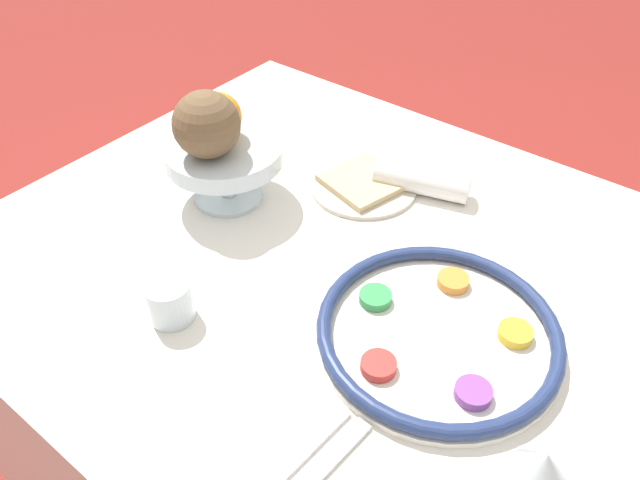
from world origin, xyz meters
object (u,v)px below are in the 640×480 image
wine_glass (540,473)px  napkin_roll (422,180)px  coconut (206,125)px  fruit_stand (224,157)px  cup_near (170,301)px  bread_plate (364,184)px  seder_plate (438,332)px  orange_fruit (218,116)px

wine_glass → napkin_roll: 0.58m
napkin_roll → coconut: bearing=44.9°
fruit_stand → cup_near: (-0.13, 0.25, -0.05)m
bread_plate → seder_plate: bearing=141.1°
coconut → napkin_roll: (-0.25, -0.25, -0.13)m
bread_plate → cup_near: cup_near is taller
seder_plate → fruit_stand: 0.45m
seder_plate → coconut: bearing=-3.4°
coconut → cup_near: coconut is taller
seder_plate → orange_fruit: (0.47, -0.07, 0.13)m
coconut → cup_near: bearing=121.0°
cup_near → fruit_stand: bearing=-61.8°
seder_plate → napkin_roll: 0.34m
fruit_stand → napkin_roll: bearing=-139.2°
seder_plate → fruit_stand: size_ratio=1.66×
coconut → bread_plate: 0.30m
seder_plate → napkin_roll: size_ratio=1.90×
fruit_stand → coconut: size_ratio=1.86×
wine_glass → napkin_roll: size_ratio=0.71×
orange_fruit → napkin_roll: size_ratio=0.46×
wine_glass → napkin_roll: wine_glass is taller
seder_plate → wine_glass: size_ratio=2.67×
fruit_stand → orange_fruit: size_ratio=2.50×
wine_glass → coconut: (0.63, -0.18, 0.07)m
seder_plate → bread_plate: bearing=-38.9°
fruit_stand → wine_glass: bearing=161.4°
fruit_stand → napkin_roll: 0.34m
wine_glass → orange_fruit: orange_fruit is taller
wine_glass → orange_fruit: (0.66, -0.23, 0.06)m
seder_plate → coconut: size_ratio=3.08×
seder_plate → cup_near: cup_near is taller
orange_fruit → bread_plate: orange_fruit is taller
napkin_roll → cup_near: cup_near is taller
orange_fruit → bread_plate: (-0.19, -0.15, -0.14)m
fruit_stand → bread_plate: size_ratio=1.04×
wine_glass → cup_near: bearing=3.8°
seder_plate → cup_near: bearing=31.3°
seder_plate → orange_fruit: 0.49m
orange_fruit → cup_near: bearing=120.4°
seder_plate → wine_glass: 0.26m
wine_glass → bread_plate: wine_glass is taller
seder_plate → bread_plate: (0.28, -0.23, -0.01)m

